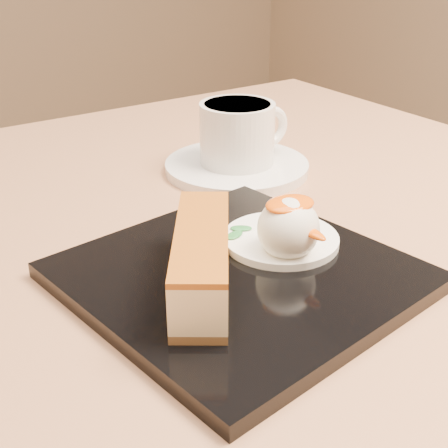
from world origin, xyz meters
TOP-DOWN VIEW (x-y plane):
  - table at (0.00, 0.00)m, footprint 0.80×0.80m
  - dessert_plate at (-0.05, -0.07)m, footprint 0.25×0.25m
  - cheesecake at (-0.08, -0.08)m, footprint 0.10×0.13m
  - cream_smear at (0.00, -0.06)m, footprint 0.09×0.09m
  - ice_cream_scoop at (-0.01, -0.08)m, footprint 0.05×0.05m
  - mango_sauce at (-0.01, -0.08)m, footprint 0.04×0.03m
  - mint_sprig at (-0.03, -0.03)m, footprint 0.04×0.03m
  - saucer at (0.08, 0.11)m, footprint 0.15×0.15m
  - coffee_cup at (0.08, 0.11)m, footprint 0.10×0.08m

SIDE VIEW (x-z plane):
  - table at x=0.00m, z-range 0.20..0.92m
  - saucer at x=0.08m, z-range 0.72..0.73m
  - dessert_plate at x=-0.05m, z-range 0.72..0.73m
  - cream_smear at x=0.00m, z-range 0.73..0.74m
  - mint_sprig at x=-0.03m, z-range 0.74..0.74m
  - cheesecake at x=-0.08m, z-range 0.73..0.77m
  - ice_cream_scoop at x=-0.01m, z-range 0.73..0.78m
  - coffee_cup at x=0.08m, z-range 0.73..0.79m
  - mango_sauce at x=-0.01m, z-range 0.77..0.78m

